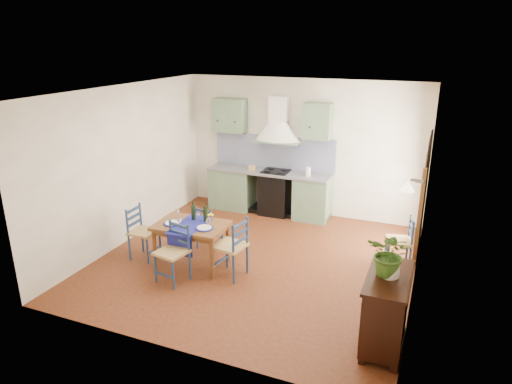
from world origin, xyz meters
TOP-DOWN VIEW (x-y plane):
  - floor at (0.00, 0.00)m, footprint 5.00×5.00m
  - back_wall at (-0.47, 2.29)m, footprint 5.00×0.96m
  - right_wall at (2.50, 0.28)m, footprint 0.26×5.00m
  - left_wall at (-2.50, 0.00)m, footprint 0.04×5.00m
  - ceiling at (0.00, 0.00)m, footprint 5.00×5.00m
  - dining_table at (-0.90, -0.53)m, footprint 1.17×0.88m
  - chair_near at (-0.91, -1.07)m, footprint 0.51×0.51m
  - chair_far at (-0.96, 0.15)m, footprint 0.43×0.43m
  - chair_left at (-1.81, -0.60)m, footprint 0.42×0.42m
  - chair_right at (-0.15, -0.61)m, footprint 0.51×0.51m
  - chair_spare at (2.23, 0.73)m, footprint 0.47×0.47m
  - sideboard at (2.26, -1.45)m, footprint 0.50×1.05m
  - potted_plant at (2.25, -1.44)m, footprint 0.57×0.52m

SIDE VIEW (x-z plane):
  - floor at x=0.00m, z-range 0.00..0.00m
  - chair_far at x=-0.96m, z-range 0.01..0.81m
  - chair_spare at x=2.23m, z-range 0.01..0.86m
  - chair_left at x=-1.81m, z-range 0.02..0.92m
  - chair_near at x=-0.91m, z-range 0.02..0.93m
  - chair_right at x=-0.15m, z-range 0.02..0.98m
  - sideboard at x=2.26m, z-range 0.04..0.98m
  - dining_table at x=-0.90m, z-range 0.12..1.16m
  - back_wall at x=-0.47m, z-range -0.35..2.45m
  - potted_plant at x=2.25m, z-range 0.94..1.49m
  - right_wall at x=2.50m, z-range -0.06..2.74m
  - left_wall at x=-2.50m, z-range 0.00..2.80m
  - ceiling at x=0.00m, z-range 2.80..2.81m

